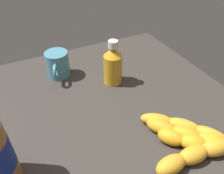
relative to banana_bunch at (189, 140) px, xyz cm
name	(u,v)px	position (x,y,z in cm)	size (l,w,h in cm)	color
ground_plane	(106,121)	(16.51, 13.11, -3.65)	(77.40, 76.16, 3.77)	#38332D
banana_bunch	(189,140)	(0.00, 0.00, 0.00)	(18.95, 20.37, 3.79)	gold
honey_bottle	(113,65)	(29.44, 4.80, 4.54)	(5.64, 5.64, 14.14)	gold
coffee_mug	(58,65)	(40.14, 19.09, 2.43)	(10.43, 7.21, 8.35)	teal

